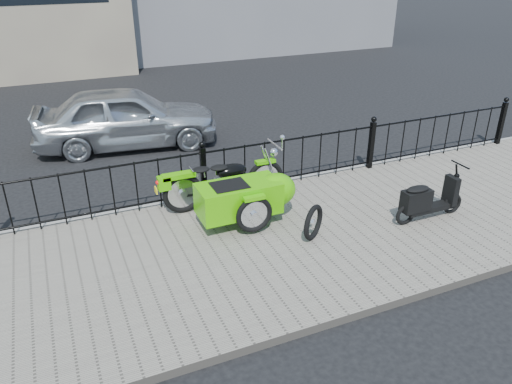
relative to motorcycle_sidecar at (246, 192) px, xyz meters
name	(u,v)px	position (x,y,z in m)	size (l,w,h in m)	color
ground	(231,239)	(-0.40, -0.34, -0.59)	(120.00, 120.00, 0.00)	black
sidewalk	(243,252)	(-0.40, -0.84, -0.53)	(30.00, 3.80, 0.12)	slate
curb	(203,198)	(-0.40, 1.10, -0.53)	(30.00, 0.10, 0.12)	gray
iron_fence	(204,174)	(-0.40, 0.96, -0.01)	(14.11, 0.11, 1.08)	black
motorcycle_sidecar	(246,192)	(0.00, 0.00, 0.00)	(2.28, 1.48, 0.98)	black
scooter	(426,201)	(2.66, -1.21, -0.12)	(1.33, 0.39, 0.90)	black
spare_tire	(313,222)	(0.70, -1.00, -0.19)	(0.56, 0.56, 0.08)	black
sedan_car	(126,117)	(-1.08, 4.48, 0.10)	(1.63, 4.05, 1.38)	silver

